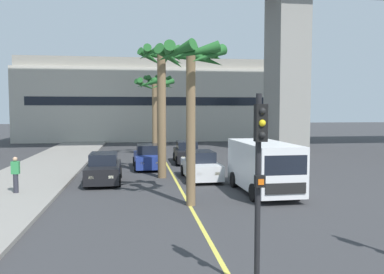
{
  "coord_description": "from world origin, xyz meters",
  "views": [
    {
      "loc": [
        -2.09,
        -0.83,
        3.87
      ],
      "look_at": [
        0.0,
        14.0,
        2.82
      ],
      "focal_mm": 36.83,
      "sensor_mm": 36.0,
      "label": 1
    }
  ],
  "objects": [
    {
      "name": "pier_building_backdrop",
      "position": [
        0.0,
        49.92,
        4.94
      ],
      "size": [
        32.52,
        8.04,
        10.01
      ],
      "color": "beige",
      "rests_on": "ground"
    },
    {
      "name": "car_queue_third",
      "position": [
        -3.85,
        20.31,
        0.72
      ],
      "size": [
        1.89,
        4.13,
        1.56
      ],
      "color": "black",
      "rests_on": "ground"
    },
    {
      "name": "palm_tree_far_median",
      "position": [
        -0.68,
        21.34,
        5.71
      ],
      "size": [
        2.84,
        2.84,
        7.46
      ],
      "color": "brown",
      "rests_on": "ground"
    },
    {
      "name": "pedestrian_far_along",
      "position": [
        -7.47,
        17.49,
        1.0
      ],
      "size": [
        0.34,
        0.22,
        1.62
      ],
      "color": "#2D2D38",
      "rests_on": "sidewalk_left"
    },
    {
      "name": "palm_tree_mid_median",
      "position": [
        -0.6,
        31.64,
        5.16
      ],
      "size": [
        3.37,
        3.44,
        6.5
      ],
      "color": "brown",
      "rests_on": "ground"
    },
    {
      "name": "traffic_light_median_near",
      "position": [
        0.4,
        6.93,
        2.71
      ],
      "size": [
        0.24,
        0.37,
        4.2
      ],
      "color": "black",
      "rests_on": "ground"
    },
    {
      "name": "car_queue_fourth",
      "position": [
        1.42,
        20.6,
        0.72
      ],
      "size": [
        1.92,
        4.14,
        1.56
      ],
      "color": "white",
      "rests_on": "ground"
    },
    {
      "name": "lane_stripe_center",
      "position": [
        0.0,
        24.0,
        0.0
      ],
      "size": [
        0.14,
        56.0,
        0.01
      ],
      "primitive_type": "cube",
      "color": "#DBCC4C",
      "rests_on": "ground"
    },
    {
      "name": "delivery_van",
      "position": [
        3.69,
        16.54,
        1.29
      ],
      "size": [
        2.26,
        5.3,
        2.36
      ],
      "color": "white",
      "rests_on": "ground"
    },
    {
      "name": "palm_tree_near_median",
      "position": [
        0.16,
        41.29,
        6.17
      ],
      "size": [
        3.04,
        3.02,
        7.56
      ],
      "color": "brown",
      "rests_on": "ground"
    },
    {
      "name": "car_queue_front",
      "position": [
        -1.39,
        25.03,
        0.72
      ],
      "size": [
        1.96,
        4.16,
        1.56
      ],
      "color": "navy",
      "rests_on": "ground"
    },
    {
      "name": "car_queue_second",
      "position": [
        1.52,
        27.43,
        0.72
      ],
      "size": [
        1.91,
        4.14,
        1.56
      ],
      "color": "black",
      "rests_on": "ground"
    },
    {
      "name": "palm_tree_farthest_median",
      "position": [
        0.04,
        14.69,
        5.36
      ],
      "size": [
        2.96,
        2.94,
        6.54
      ],
      "color": "brown",
      "rests_on": "ground"
    }
  ]
}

